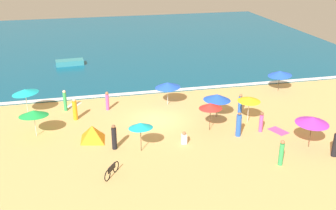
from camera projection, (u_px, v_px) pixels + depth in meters
ground_plane at (156, 120)px, 32.16m from camera, size 60.00×60.00×0.00m
ocean_water at (118, 42)px, 57.39m from camera, size 60.00×44.00×0.10m
wave_breaker_foam at (143, 92)px, 37.80m from camera, size 57.00×0.70×0.01m
beach_umbrella_0 at (217, 97)px, 32.07m from camera, size 2.39×2.38×2.02m
beach_umbrella_1 at (141, 125)px, 26.62m from camera, size 2.18×2.19×2.19m
beach_umbrella_2 at (211, 106)px, 29.65m from camera, size 2.34×2.34×2.25m
beach_umbrella_3 at (312, 120)px, 27.09m from camera, size 2.69×2.70×2.34m
beach_umbrella_4 at (249, 99)px, 30.95m from camera, size 1.83×1.84×2.19m
beach_umbrella_5 at (34, 113)px, 28.79m from camera, size 2.27×2.29×2.15m
beach_umbrella_6 at (168, 85)px, 34.51m from camera, size 2.56×2.54×2.15m
beach_umbrella_7 at (25, 91)px, 32.34m from camera, size 2.40×2.38×2.36m
beach_umbrella_8 at (280, 73)px, 37.93m from camera, size 2.33×2.30×2.09m
beach_tent at (92, 133)px, 28.62m from camera, size 2.41×2.46×1.15m
parked_bicycle at (112, 170)px, 24.25m from camera, size 1.06×1.55×0.76m
beachgoer_0 at (336, 145)px, 26.35m from camera, size 0.55×0.55×1.85m
beachgoer_1 at (261, 122)px, 29.87m from camera, size 0.41×0.41×1.62m
beachgoer_2 at (184, 138)px, 28.23m from camera, size 0.47×0.47×0.92m
beachgoer_3 at (239, 125)px, 29.14m from camera, size 0.45×0.45×1.90m
beachgoer_4 at (65, 101)px, 33.61m from camera, size 0.40×0.40×1.86m
beachgoer_5 at (281, 153)px, 25.29m from camera, size 0.33×0.33×1.78m
beachgoer_6 at (75, 110)px, 31.90m from camera, size 0.46×0.46×1.83m
beachgoer_7 at (107, 101)px, 33.81m from camera, size 0.41×0.41×1.65m
beachgoer_8 at (114, 137)px, 27.28m from camera, size 0.37×0.37×1.85m
beachgoer_9 at (240, 104)px, 33.22m from camera, size 0.48×0.48×1.69m
beach_towel_0 at (74, 105)px, 35.12m from camera, size 1.41×1.63×0.01m
beach_towel_1 at (278, 131)px, 30.23m from camera, size 1.38×1.70×0.01m
small_boat_0 at (70, 62)px, 46.30m from camera, size 3.27×1.63×0.60m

